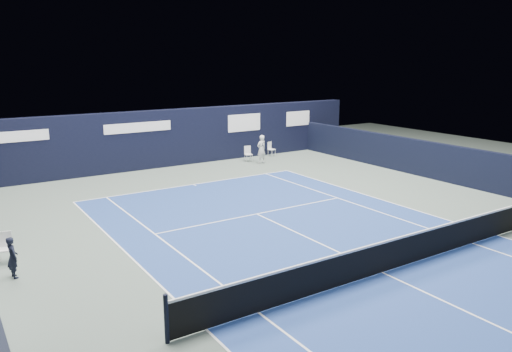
# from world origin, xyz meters

# --- Properties ---
(ground) EXTENTS (48.00, 48.00, 0.00)m
(ground) POSITION_xyz_m (0.00, 2.00, 0.00)
(ground) COLOR #4F5E56
(ground) RESTS_ON ground
(court_surface) EXTENTS (10.97, 23.77, 0.01)m
(court_surface) POSITION_xyz_m (0.00, 0.00, 0.00)
(court_surface) COLOR navy
(court_surface) RESTS_ON ground
(enclosure_wall_right) EXTENTS (0.30, 22.00, 1.80)m
(enclosure_wall_right) POSITION_xyz_m (10.50, 6.00, 0.90)
(enclosure_wall_right) COLOR black
(enclosure_wall_right) RESTS_ON ground
(folding_chair_back_a) EXTENTS (0.47, 0.49, 0.89)m
(folding_chair_back_a) POSITION_xyz_m (5.11, 15.18, 0.59)
(folding_chair_back_a) COLOR silver
(folding_chair_back_a) RESTS_ON ground
(folding_chair_back_b) EXTENTS (0.47, 0.47, 0.85)m
(folding_chair_back_b) POSITION_xyz_m (7.17, 15.82, 0.49)
(folding_chair_back_b) COLOR white
(folding_chair_back_b) RESTS_ON ground
(line_judge_chair) EXTENTS (0.51, 0.50, 0.92)m
(line_judge_chair) POSITION_xyz_m (-8.64, 6.51, 0.52)
(line_judge_chair) COLOR silver
(line_judge_chair) RESTS_ON ground
(line_judge) EXTENTS (0.34, 0.46, 1.16)m
(line_judge) POSITION_xyz_m (-8.60, 5.25, 0.58)
(line_judge) COLOR black
(line_judge) RESTS_ON ground
(court_markings) EXTENTS (11.03, 23.83, 0.00)m
(court_markings) POSITION_xyz_m (0.00, 0.00, 0.01)
(court_markings) COLOR white
(court_markings) RESTS_ON court_surface
(tennis_net) EXTENTS (12.90, 0.10, 1.10)m
(tennis_net) POSITION_xyz_m (0.00, 0.00, 0.51)
(tennis_net) COLOR black
(tennis_net) RESTS_ON ground
(back_sponsor_wall) EXTENTS (26.00, 0.63, 3.10)m
(back_sponsor_wall) POSITION_xyz_m (0.01, 16.50, 1.55)
(back_sponsor_wall) COLOR black
(back_sponsor_wall) RESTS_ON ground
(tennis_player) EXTENTS (0.63, 0.84, 1.60)m
(tennis_player) POSITION_xyz_m (5.46, 14.28, 0.80)
(tennis_player) COLOR silver
(tennis_player) RESTS_ON ground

